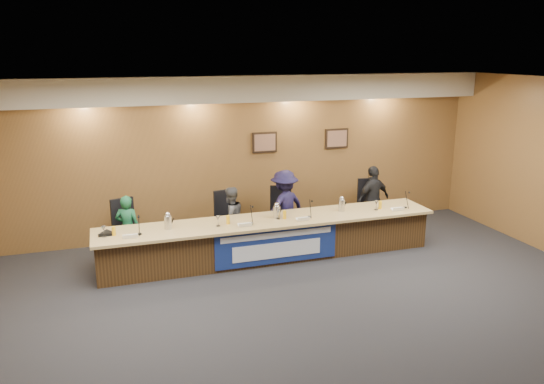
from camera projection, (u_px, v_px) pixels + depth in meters
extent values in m
plane|color=black|center=(322.00, 319.00, 7.45)|extent=(10.00, 10.00, 0.00)
cube|color=silver|center=(328.00, 88.00, 6.62)|extent=(10.00, 8.00, 0.04)
cube|color=brown|center=(245.00, 155.00, 10.71)|extent=(10.00, 0.04, 3.20)
cube|color=beige|center=(248.00, 88.00, 10.13)|extent=(10.00, 0.50, 0.50)
cube|color=#3E2813|center=(270.00, 239.00, 9.56)|extent=(6.00, 0.80, 0.70)
cube|color=tan|center=(270.00, 221.00, 9.42)|extent=(6.10, 0.95, 0.05)
cube|color=navy|center=(277.00, 246.00, 9.17)|extent=(2.20, 0.02, 0.65)
cube|color=silver|center=(277.00, 235.00, 9.11)|extent=(2.00, 0.01, 0.10)
cube|color=silver|center=(277.00, 250.00, 9.18)|extent=(1.60, 0.01, 0.28)
cube|color=black|center=(265.00, 142.00, 10.74)|extent=(0.52, 0.04, 0.42)
cube|color=black|center=(337.00, 138.00, 11.22)|extent=(0.52, 0.04, 0.42)
imported|color=#165433|center=(128.00, 228.00, 9.40)|extent=(0.51, 0.43, 1.20)
imported|color=#47484C|center=(231.00, 218.00, 9.96)|extent=(0.71, 0.64, 1.20)
imported|color=#171336|center=(284.00, 207.00, 10.26)|extent=(1.07, 0.85, 1.45)
imported|color=black|center=(373.00, 200.00, 10.84)|extent=(0.88, 0.55, 1.40)
cube|color=black|center=(128.00, 233.00, 9.52)|extent=(0.60, 0.60, 0.08)
cube|color=black|center=(229.00, 223.00, 10.09)|extent=(0.56, 0.56, 0.08)
cube|color=black|center=(283.00, 217.00, 10.41)|extent=(0.55, 0.55, 0.08)
cube|color=black|center=(370.00, 209.00, 10.99)|extent=(0.55, 0.55, 0.08)
cube|color=white|center=(130.00, 236.00, 8.43)|extent=(0.24, 0.08, 0.10)
cylinder|color=black|center=(139.00, 234.00, 8.63)|extent=(0.07, 0.07, 0.02)
cylinder|color=#F0B113|center=(114.00, 231.00, 8.56)|extent=(0.06, 0.06, 0.15)
cylinder|color=silver|center=(104.00, 232.00, 8.50)|extent=(0.08, 0.08, 0.18)
cube|color=white|center=(246.00, 225.00, 8.99)|extent=(0.24, 0.08, 0.10)
cylinder|color=black|center=(251.00, 223.00, 9.18)|extent=(0.07, 0.07, 0.02)
cylinder|color=#F0B113|center=(228.00, 220.00, 9.14)|extent=(0.06, 0.06, 0.15)
cylinder|color=silver|center=(218.00, 221.00, 9.02)|extent=(0.08, 0.08, 0.18)
cube|color=white|center=(304.00, 219.00, 9.30)|extent=(0.24, 0.08, 0.10)
cylinder|color=black|center=(309.00, 217.00, 9.52)|extent=(0.07, 0.07, 0.02)
cylinder|color=#F0B113|center=(285.00, 215.00, 9.42)|extent=(0.06, 0.06, 0.15)
cylinder|color=silver|center=(278.00, 214.00, 9.41)|extent=(0.08, 0.08, 0.18)
cube|color=white|center=(398.00, 209.00, 9.88)|extent=(0.24, 0.08, 0.10)
cylinder|color=black|center=(405.00, 207.00, 10.09)|extent=(0.07, 0.07, 0.02)
cylinder|color=#F0B113|center=(380.00, 205.00, 10.02)|extent=(0.06, 0.06, 0.15)
cylinder|color=silver|center=(376.00, 205.00, 9.94)|extent=(0.08, 0.08, 0.18)
cylinder|color=silver|center=(168.00, 222.00, 8.87)|extent=(0.13, 0.13, 0.23)
cylinder|color=silver|center=(277.00, 212.00, 9.48)|extent=(0.13, 0.13, 0.22)
cylinder|color=silver|center=(342.00, 205.00, 9.86)|extent=(0.12, 0.12, 0.23)
cylinder|color=black|center=(107.00, 233.00, 8.60)|extent=(0.32, 0.32, 0.05)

